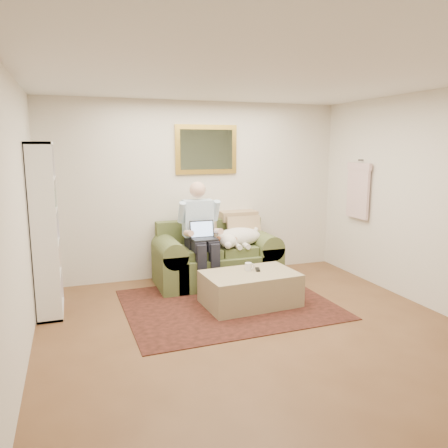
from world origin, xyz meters
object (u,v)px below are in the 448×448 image
ottoman (250,289)px  coffee_mug (248,267)px  bookshelf (45,229)px  seated_man (202,236)px  sleeping_dog (239,237)px  sofa (216,262)px  laptop (203,234)px

ottoman → coffee_mug: coffee_mug is taller
coffee_mug → bookshelf: size_ratio=0.05×
ottoman → coffee_mug: (0.02, 0.10, 0.26)m
seated_man → sleeping_dog: bearing=7.1°
ottoman → bookshelf: 2.54m
sofa → seated_man: seated_man is taller
sofa → laptop: laptop is taller
sofa → coffee_mug: sofa is taller
seated_man → ottoman: bearing=-66.9°
laptop → bookshelf: bearing=-174.3°
laptop → bookshelf: 1.99m
sofa → sleeping_dog: size_ratio=2.43×
sofa → coffee_mug: 0.94m
sofa → sleeping_dog: 0.49m
laptop → ottoman: 1.04m
ottoman → bookshelf: (-2.34, 0.59, 0.79)m
laptop → coffee_mug: bearing=-61.2°
seated_man → bookshelf: (-1.97, -0.27, 0.27)m
sleeping_dog → ottoman: 1.06m
sleeping_dog → coffee_mug: sleeping_dog is taller
sleeping_dog → bookshelf: (-2.54, -0.34, 0.33)m
bookshelf → coffee_mug: bearing=-11.9°
seated_man → sleeping_dog: size_ratio=2.04×
coffee_mug → sofa: bearing=97.4°
seated_man → coffee_mug: (0.38, -0.76, -0.27)m
laptop → bookshelf: bookshelf is taller
sofa → ottoman: 1.03m
coffee_mug → bookshelf: bookshelf is taller
coffee_mug → seated_man: bearing=116.6°
laptop → seated_man: bearing=90.0°
sofa → laptop: 0.58m
sleeping_dog → coffee_mug: (-0.19, -0.83, -0.20)m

